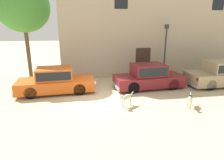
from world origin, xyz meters
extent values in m
plane|color=#CCB78E|center=(0.00, 0.00, 0.00)|extent=(80.00, 80.00, 0.00)
cube|color=#D15619|center=(-2.30, 1.31, 0.46)|extent=(4.24, 1.97, 0.62)
cube|color=#D15619|center=(-2.34, 1.30, 1.10)|extent=(2.00, 1.59, 0.64)
cube|color=black|center=(-2.34, 1.30, 1.11)|extent=(1.85, 1.60, 0.45)
cube|color=#999BA0|center=(-0.26, 1.45, 0.26)|extent=(0.23, 1.67, 0.20)
cube|color=#999BA0|center=(-4.34, 1.17, 0.26)|extent=(0.23, 1.67, 0.20)
sphere|color=silver|center=(-0.28, 2.12, 0.60)|extent=(0.20, 0.20, 0.20)
sphere|color=silver|center=(-0.19, 0.78, 0.60)|extent=(0.20, 0.20, 0.20)
cube|color=red|center=(-4.39, 1.90, 0.62)|extent=(0.05, 0.18, 0.18)
cube|color=red|center=(-4.29, 0.44, 0.62)|extent=(0.05, 0.18, 0.18)
cylinder|color=black|center=(-1.12, 2.14, 0.32)|extent=(0.66, 0.24, 0.64)
cylinder|color=black|center=(-1.01, 0.64, 0.32)|extent=(0.66, 0.24, 0.64)
cylinder|color=black|center=(-3.59, 1.97, 0.32)|extent=(0.66, 0.24, 0.64)
cylinder|color=black|center=(-3.49, 0.48, 0.32)|extent=(0.66, 0.24, 0.64)
cube|color=maroon|center=(3.11, 1.29, 0.46)|extent=(4.23, 2.01, 0.63)
cube|color=maroon|center=(3.07, 1.29, 1.12)|extent=(2.00, 1.60, 0.68)
cube|color=black|center=(3.07, 1.29, 1.13)|extent=(1.85, 1.61, 0.48)
cube|color=#999BA0|center=(5.13, 1.46, 0.26)|extent=(0.25, 1.66, 0.20)
cube|color=#999BA0|center=(1.08, 1.13, 0.26)|extent=(0.25, 1.66, 0.20)
sphere|color=silver|center=(5.11, 2.12, 0.61)|extent=(0.20, 0.20, 0.20)
sphere|color=silver|center=(5.22, 0.80, 0.61)|extent=(0.20, 0.20, 0.20)
cube|color=red|center=(1.02, 1.85, 0.62)|extent=(0.05, 0.18, 0.18)
cube|color=red|center=(1.14, 0.41, 0.62)|extent=(0.05, 0.18, 0.18)
cylinder|color=black|center=(4.27, 2.13, 0.34)|extent=(0.69, 0.25, 0.68)
cylinder|color=black|center=(4.39, 0.65, 0.34)|extent=(0.69, 0.25, 0.68)
cylinder|color=black|center=(1.82, 1.94, 0.34)|extent=(0.69, 0.25, 0.68)
cylinder|color=black|center=(1.94, 0.46, 0.34)|extent=(0.69, 0.25, 0.68)
cube|color=tan|center=(7.88, 1.04, 0.51)|extent=(4.58, 1.80, 0.72)
cube|color=tan|center=(7.84, 1.04, 1.20)|extent=(2.12, 1.50, 0.67)
cube|color=black|center=(7.84, 1.04, 1.21)|extent=(1.96, 1.52, 0.47)
cube|color=#999BA0|center=(5.63, 0.99, 0.26)|extent=(0.16, 1.66, 0.20)
cube|color=red|center=(5.61, 1.71, 0.69)|extent=(0.04, 0.18, 0.18)
cube|color=red|center=(5.65, 0.26, 0.69)|extent=(0.04, 0.18, 0.18)
cylinder|color=black|center=(6.50, 1.75, 0.32)|extent=(0.65, 0.22, 0.64)
cylinder|color=black|center=(6.54, 0.26, 0.32)|extent=(0.65, 0.22, 0.64)
cube|color=tan|center=(6.08, 6.81, 3.90)|extent=(16.70, 5.69, 7.79)
cube|color=#38281E|center=(3.58, 3.96, 1.05)|extent=(1.10, 0.02, 2.10)
cube|color=black|center=(1.91, 3.96, 5.26)|extent=(0.90, 0.02, 1.10)
cube|color=black|center=(9.00, 3.96, 5.26)|extent=(0.90, 0.02, 1.10)
cylinder|color=beige|center=(1.04, -1.36, 0.18)|extent=(0.06, 0.06, 0.36)
cylinder|color=beige|center=(0.96, -1.25, 0.18)|extent=(0.06, 0.06, 0.36)
cylinder|color=beige|center=(1.37, -1.11, 0.18)|extent=(0.06, 0.06, 0.36)
cylinder|color=beige|center=(1.29, -1.00, 0.18)|extent=(0.06, 0.06, 0.36)
ellipsoid|color=beige|center=(1.16, -1.18, 0.45)|extent=(0.62, 0.53, 0.24)
sphere|color=beige|center=(0.85, -1.42, 0.55)|extent=(0.20, 0.20, 0.20)
cone|color=beige|center=(0.77, -1.48, 0.54)|extent=(0.16, 0.16, 0.11)
cone|color=beige|center=(0.89, -1.46, 0.65)|extent=(0.10, 0.10, 0.09)
cone|color=beige|center=(0.82, -1.37, 0.65)|extent=(0.10, 0.10, 0.09)
cylinder|color=beige|center=(1.48, -0.94, 0.51)|extent=(0.19, 0.16, 0.18)
cylinder|color=beige|center=(3.98, -1.94, 0.16)|extent=(0.06, 0.06, 0.31)
cylinder|color=beige|center=(3.86, -1.87, 0.16)|extent=(0.06, 0.06, 0.31)
cylinder|color=beige|center=(4.21, -1.59, 0.16)|extent=(0.06, 0.06, 0.31)
cylinder|color=beige|center=(4.10, -1.51, 0.16)|extent=(0.06, 0.06, 0.31)
ellipsoid|color=beige|center=(4.04, -1.73, 0.41)|extent=(0.51, 0.64, 0.26)
ellipsoid|color=black|center=(4.06, -1.69, 0.48)|extent=(0.34, 0.39, 0.14)
sphere|color=beige|center=(3.82, -2.05, 0.51)|extent=(0.18, 0.18, 0.18)
cone|color=beige|center=(3.77, -2.13, 0.50)|extent=(0.14, 0.14, 0.10)
cone|color=beige|center=(3.87, -2.08, 0.60)|extent=(0.09, 0.09, 0.08)
cone|color=beige|center=(3.78, -2.02, 0.60)|extent=(0.09, 0.09, 0.08)
cylinder|color=beige|center=(4.26, -1.39, 0.47)|extent=(0.16, 0.21, 0.16)
cylinder|color=#2D2B28|center=(4.93, 3.30, 1.72)|extent=(0.10, 0.10, 3.45)
cube|color=#2D2B28|center=(4.93, 3.30, 3.59)|extent=(0.22, 0.22, 0.28)
sphere|color=silver|center=(4.93, 3.30, 3.59)|extent=(0.18, 0.18, 0.18)
cylinder|color=brown|center=(-4.38, 4.37, 1.76)|extent=(0.26, 0.26, 3.53)
ellipsoid|color=#3D8433|center=(-4.38, 4.37, 4.79)|extent=(3.36, 3.03, 3.19)
camera|label=1|loc=(-0.80, -9.27, 3.65)|focal=30.56mm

